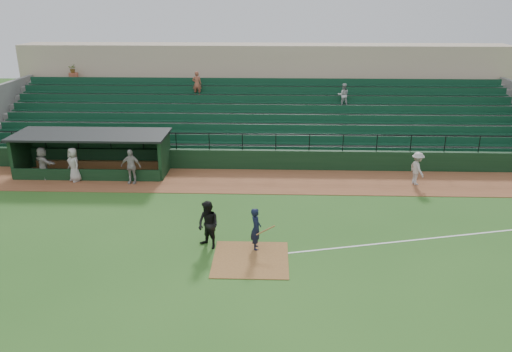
{
  "coord_description": "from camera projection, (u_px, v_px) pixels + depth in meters",
  "views": [
    {
      "loc": [
        0.84,
        -18.7,
        9.89
      ],
      "look_at": [
        0.0,
        5.0,
        1.4
      ],
      "focal_mm": 35.21,
      "sensor_mm": 36.0,
      "label": 1
    }
  ],
  "objects": [
    {
      "name": "home_plate_dirt",
      "position": [
        251.0,
        259.0,
        20.01
      ],
      "size": [
        3.0,
        3.0,
        0.03
      ],
      "primitive_type": "cube",
      "color": "brown",
      "rests_on": "ground"
    },
    {
      "name": "dugout_player_a",
      "position": [
        131.0,
        166.0,
        27.84
      ],
      "size": [
        1.19,
        0.59,
        1.96
      ],
      "primitive_type": "imported",
      "rotation": [
        0.0,
        0.0,
        -0.1
      ],
      "color": "#A59F9A",
      "rests_on": "warning_track"
    },
    {
      "name": "batter_at_plate",
      "position": [
        256.0,
        229.0,
        20.58
      ],
      "size": [
        1.05,
        0.73,
        1.82
      ],
      "color": "black",
      "rests_on": "ground"
    },
    {
      "name": "umpire",
      "position": [
        208.0,
        225.0,
        20.68
      ],
      "size": [
        1.26,
        1.22,
        2.04
      ],
      "primitive_type": "imported",
      "rotation": [
        0.0,
        0.0,
        -0.66
      ],
      "color": "black",
      "rests_on": "ground"
    },
    {
      "name": "dugout_player_b",
      "position": [
        74.0,
        165.0,
        28.17
      ],
      "size": [
        1.13,
        1.09,
        1.95
      ],
      "primitive_type": "imported",
      "rotation": [
        0.0,
        0.0,
        -0.7
      ],
      "color": "#AAA49F",
      "rests_on": "warning_track"
    },
    {
      "name": "dugout_player_c",
      "position": [
        43.0,
        163.0,
        28.52
      ],
      "size": [
        1.74,
        1.49,
        1.89
      ],
      "primitive_type": "imported",
      "rotation": [
        0.0,
        0.0,
        2.5
      ],
      "color": "#9C9792",
      "rests_on": "warning_track"
    },
    {
      "name": "stadium_structure",
      "position": [
        262.0,
        110.0,
        35.66
      ],
      "size": [
        38.0,
        13.08,
        6.4
      ],
      "color": "black",
      "rests_on": "ground"
    },
    {
      "name": "dugout",
      "position": [
        95.0,
        149.0,
        29.83
      ],
      "size": [
        8.9,
        3.2,
        2.42
      ],
      "color": "black",
      "rests_on": "ground"
    },
    {
      "name": "warning_track",
      "position": [
        258.0,
        181.0,
        28.48
      ],
      "size": [
        40.0,
        4.0,
        0.03
      ],
      "primitive_type": "cube",
      "color": "brown",
      "rests_on": "ground"
    },
    {
      "name": "foul_line",
      "position": [
        436.0,
        238.0,
        21.82
      ],
      "size": [
        17.49,
        4.44,
        0.01
      ],
      "primitive_type": "cube",
      "rotation": [
        0.0,
        0.0,
        0.24
      ],
      "color": "white",
      "rests_on": "ground"
    },
    {
      "name": "ground",
      "position": [
        252.0,
        248.0,
        20.96
      ],
      "size": [
        90.0,
        90.0,
        0.0
      ],
      "primitive_type": "plane",
      "color": "#27531A",
      "rests_on": "ground"
    },
    {
      "name": "runner",
      "position": [
        417.0,
        168.0,
        27.68
      ],
      "size": [
        0.97,
        1.33,
        1.85
      ],
      "primitive_type": "imported",
      "rotation": [
        0.0,
        0.0,
        1.83
      ],
      "color": "#ACA5A0",
      "rests_on": "warning_track"
    }
  ]
}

